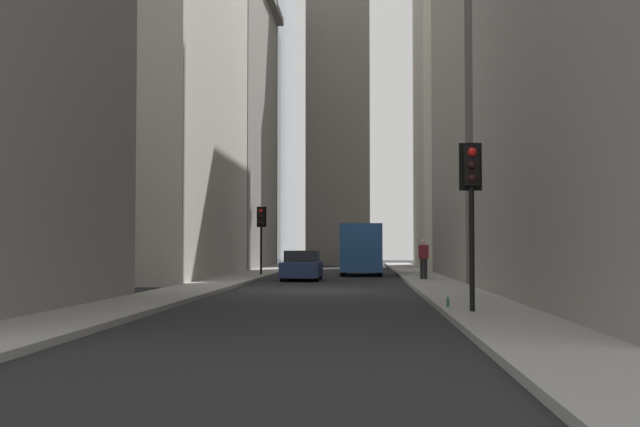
# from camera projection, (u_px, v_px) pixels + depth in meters

# --- Properties ---
(ground_plane) EXTENTS (135.00, 135.00, 0.00)m
(ground_plane) POSITION_uv_depth(u_px,v_px,m) (321.00, 291.00, 29.79)
(ground_plane) COLOR black
(sidewalk_right) EXTENTS (90.00, 2.20, 0.14)m
(sidewalk_right) POSITION_uv_depth(u_px,v_px,m) (199.00, 288.00, 30.04)
(sidewalk_right) COLOR gray
(sidewalk_right) RESTS_ON ground_plane
(sidewalk_left) EXTENTS (90.00, 2.20, 0.14)m
(sidewalk_left) POSITION_uv_depth(u_px,v_px,m) (445.00, 289.00, 29.55)
(sidewalk_left) COLOR gray
(sidewalk_left) RESTS_ON ground_plane
(building_left_far) EXTENTS (12.44, 10.50, 26.86)m
(building_left_far) POSITION_uv_depth(u_px,v_px,m) (484.00, 89.00, 61.38)
(building_left_far) COLOR beige
(building_left_far) RESTS_ON ground_plane
(building_right_far) EXTENTS (16.96, 10.50, 23.59)m
(building_right_far) POSITION_uv_depth(u_px,v_px,m) (197.00, 106.00, 59.39)
(building_right_far) COLOR gray
(building_right_far) RESTS_ON ground_plane
(church_spire) EXTENTS (5.90, 5.90, 34.34)m
(church_spire) POSITION_uv_depth(u_px,v_px,m) (339.00, 59.00, 71.01)
(church_spire) COLOR gray
(church_spire) RESTS_ON ground_plane
(delivery_truck) EXTENTS (6.46, 2.25, 2.84)m
(delivery_truck) POSITION_uv_depth(u_px,v_px,m) (361.00, 249.00, 46.15)
(delivery_truck) COLOR #285699
(delivery_truck) RESTS_ON ground_plane
(sedan_navy) EXTENTS (4.30, 1.78, 1.42)m
(sedan_navy) POSITION_uv_depth(u_px,v_px,m) (302.00, 266.00, 38.99)
(sedan_navy) COLOR navy
(sedan_navy) RESTS_ON ground_plane
(traffic_light_foreground) EXTENTS (0.43, 0.52, 3.85)m
(traffic_light_foreground) POSITION_uv_depth(u_px,v_px,m) (471.00, 187.00, 18.60)
(traffic_light_foreground) COLOR black
(traffic_light_foreground) RESTS_ON sidewalk_left
(traffic_light_midblock) EXTENTS (0.43, 0.52, 3.61)m
(traffic_light_midblock) POSITION_uv_depth(u_px,v_px,m) (261.00, 224.00, 43.60)
(traffic_light_midblock) COLOR black
(traffic_light_midblock) RESTS_ON sidewalk_right
(pedestrian) EXTENTS (0.26, 0.44, 1.80)m
(pedestrian) POSITION_uv_depth(u_px,v_px,m) (424.00, 257.00, 36.93)
(pedestrian) COLOR black
(pedestrian) RESTS_ON sidewalk_left
(discarded_bottle) EXTENTS (0.07, 0.07, 0.27)m
(discarded_bottle) POSITION_uv_depth(u_px,v_px,m) (448.00, 303.00, 19.75)
(discarded_bottle) COLOR #236033
(discarded_bottle) RESTS_ON sidewalk_left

